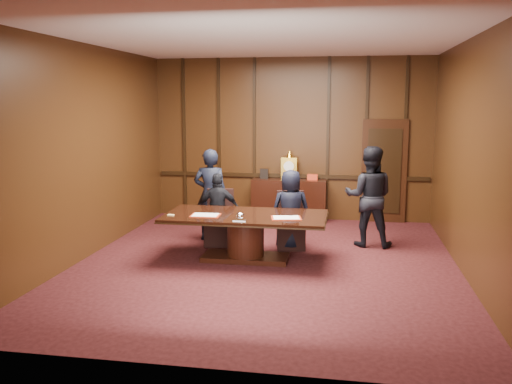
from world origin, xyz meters
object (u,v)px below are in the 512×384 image
conference_table (246,229)px  signatory_left (218,210)px  witness_left (211,195)px  witness_right (369,196)px  signatory_right (291,210)px  sideboard (289,198)px

conference_table → signatory_left: size_ratio=1.99×
signatory_left → witness_left: witness_left is taller
conference_table → witness_right: 2.39m
signatory_right → witness_right: 1.44m
witness_left → signatory_right: bearing=161.1°
conference_table → witness_right: size_ratio=1.46×
sideboard → signatory_left: (-1.02, -2.30, 0.17)m
conference_table → witness_left: 1.54m
signatory_right → witness_left: bearing=-30.5°
sideboard → signatory_left: size_ratio=1.22×
witness_right → sideboard: bearing=-44.9°
sideboard → witness_left: bearing=-123.7°
conference_table → signatory_left: (-0.65, 0.80, 0.15)m
signatory_left → witness_right: bearing=-177.5°
witness_right → signatory_right: bearing=22.3°
witness_right → conference_table: bearing=35.8°
conference_table → witness_right: witness_right is taller
conference_table → signatory_left: signatory_left is taller
witness_left → witness_right: (2.89, 0.05, 0.04)m
sideboard → signatory_right: size_ratio=1.14×
signatory_left → witness_right: (2.65, 0.46, 0.24)m
signatory_left → witness_left: (-0.25, 0.41, 0.20)m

